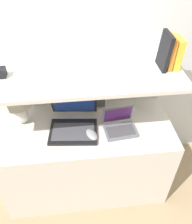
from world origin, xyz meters
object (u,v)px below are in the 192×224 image
object	(u,v)px
laptop_small	(120,126)
router_box	(99,101)
computer_mouse	(92,135)
book_black	(165,51)
book_orange	(170,52)
book_yellow	(176,53)
table_lamp	(17,100)
laptop_large	(74,123)

from	to	relation	value
laptop_small	router_box	bearing A→B (deg)	113.09
computer_mouse	book_black	distance (m)	0.73
laptop_small	book_orange	bearing A→B (deg)	21.09
book_yellow	table_lamp	bearing A→B (deg)	177.84
table_lamp	book_orange	distance (m)	1.07
laptop_small	table_lamp	bearing A→B (deg)	167.39
laptop_large	book_orange	distance (m)	0.81
laptop_large	book_orange	bearing A→B (deg)	5.63
table_lamp	book_black	world-z (taller)	book_black
laptop_large	table_lamp	bearing A→B (deg)	164.89
table_lamp	computer_mouse	world-z (taller)	table_lamp
book_yellow	router_box	bearing A→B (deg)	161.94
laptop_large	router_box	world-z (taller)	laptop_large
router_box	book_black	distance (m)	0.65
book_black	book_yellow	bearing A→B (deg)	0.00
computer_mouse	laptop_small	bearing A→B (deg)	13.50
book_yellow	book_orange	distance (m)	0.04
laptop_small	book_yellow	xyz separation A→B (m)	(0.35, 0.12, 0.49)
computer_mouse	book_yellow	distance (m)	0.78
laptop_large	book_black	world-z (taller)	book_black
laptop_small	book_black	size ratio (longest dim) A/B	1.04
table_lamp	book_orange	world-z (taller)	book_orange
laptop_small	book_black	world-z (taller)	book_black
book_black	router_box	bearing A→B (deg)	158.74
book_orange	table_lamp	bearing A→B (deg)	177.75
router_box	book_orange	bearing A→B (deg)	-19.71
router_box	book_yellow	size ratio (longest dim) A/B	0.56
table_lamp	laptop_large	distance (m)	0.43
book_orange	book_black	xyz separation A→B (m)	(-0.03, 0.00, 0.01)
table_lamp	laptop_small	distance (m)	0.75
book_yellow	book_black	distance (m)	0.08
computer_mouse	book_orange	xyz separation A→B (m)	(0.52, 0.17, 0.52)
book_yellow	computer_mouse	bearing A→B (deg)	-163.16
book_yellow	book_orange	world-z (taller)	book_orange
router_box	book_yellow	distance (m)	0.68
table_lamp	book_black	size ratio (longest dim) A/B	1.32
table_lamp	computer_mouse	size ratio (longest dim) A/B	2.30
laptop_large	book_orange	size ratio (longest dim) A/B	1.76
router_box	book_orange	xyz separation A→B (m)	(0.42, -0.15, 0.48)
laptop_large	book_black	xyz separation A→B (m)	(0.60, 0.06, 0.50)
laptop_large	laptop_small	distance (m)	0.33
computer_mouse	router_box	world-z (taller)	router_box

